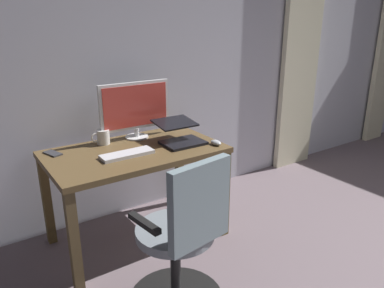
% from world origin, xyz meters
% --- Properties ---
extents(back_room_partition, '(5.87, 0.10, 2.83)m').
position_xyz_m(back_room_partition, '(0.00, -2.77, 1.41)').
color(back_room_partition, silver).
rests_on(back_room_partition, ground).
extents(curtain_right_panel, '(0.52, 0.06, 2.60)m').
position_xyz_m(curtain_right_panel, '(-0.50, -2.66, 1.30)').
color(curtain_right_panel, beige).
rests_on(curtain_right_panel, ground).
extents(desk, '(1.23, 0.73, 0.73)m').
position_xyz_m(desk, '(1.68, -2.25, 0.63)').
color(desk, brown).
rests_on(desk, ground).
extents(office_chair, '(0.56, 0.56, 0.97)m').
position_xyz_m(office_chair, '(1.81, -1.43, 0.45)').
color(office_chair, black).
rests_on(office_chair, ground).
extents(computer_monitor, '(0.57, 0.18, 0.44)m').
position_xyz_m(computer_monitor, '(1.54, -2.50, 0.97)').
color(computer_monitor, white).
rests_on(computer_monitor, desk).
extents(computer_keyboard, '(0.37, 0.13, 0.02)m').
position_xyz_m(computer_keyboard, '(1.78, -2.17, 0.74)').
color(computer_keyboard, silver).
rests_on(computer_keyboard, desk).
extents(laptop, '(0.31, 0.36, 0.16)m').
position_xyz_m(laptop, '(1.32, -2.20, 0.78)').
color(laptop, black).
rests_on(laptop, desk).
extents(computer_mouse, '(0.06, 0.10, 0.04)m').
position_xyz_m(computer_mouse, '(1.13, -2.01, 0.75)').
color(computer_mouse, '#B7BCC1').
rests_on(computer_mouse, desk).
extents(cell_phone_by_monitor, '(0.11, 0.16, 0.01)m').
position_xyz_m(cell_phone_by_monitor, '(2.19, -2.49, 0.73)').
color(cell_phone_by_monitor, '#333338').
rests_on(cell_phone_by_monitor, desk).
extents(mug_tea, '(0.14, 0.09, 0.11)m').
position_xyz_m(mug_tea, '(1.82, -2.50, 0.78)').
color(mug_tea, white).
rests_on(mug_tea, desk).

